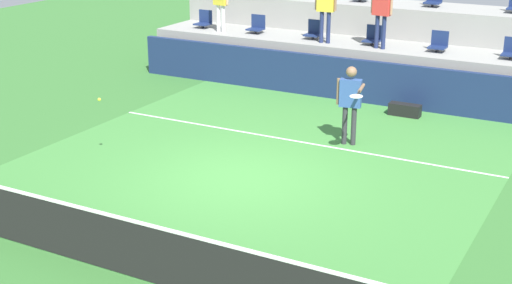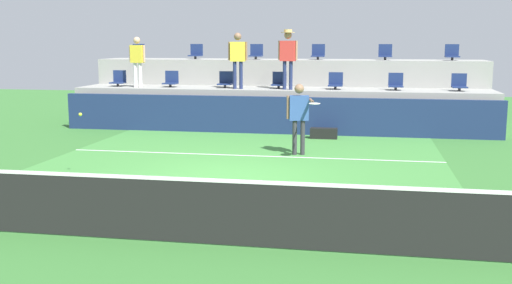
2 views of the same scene
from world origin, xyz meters
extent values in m
plane|color=#336B2D|center=(0.00, 0.00, 0.00)|extent=(40.00, 40.00, 0.00)
cube|color=#3D7F38|center=(0.00, 1.00, 0.00)|extent=(9.00, 10.00, 0.01)
cube|color=white|center=(0.00, 2.40, 0.01)|extent=(9.00, 0.06, 0.00)
cube|color=black|center=(0.00, -4.00, 0.46)|extent=(10.40, 0.01, 0.87)
cube|color=white|center=(0.00, -4.00, 0.89)|extent=(10.40, 0.02, 0.05)
cube|color=navy|center=(0.00, 6.00, 0.55)|extent=(13.00, 0.16, 1.10)
cube|color=gray|center=(0.00, 7.30, 0.62)|extent=(13.00, 1.80, 1.25)
cube|color=gray|center=(0.00, 9.10, 1.05)|extent=(13.00, 1.80, 2.10)
cylinder|color=#2D2D33|center=(-5.35, 7.15, 1.30)|extent=(0.08, 0.08, 0.10)
cube|color=navy|center=(-5.35, 7.15, 1.37)|extent=(0.44, 0.40, 0.04)
cube|color=navy|center=(-5.35, 7.33, 1.58)|extent=(0.44, 0.04, 0.38)
cylinder|color=#2D2D33|center=(-3.56, 7.15, 1.30)|extent=(0.08, 0.08, 0.10)
cube|color=navy|center=(-3.56, 7.15, 1.37)|extent=(0.44, 0.40, 0.04)
cube|color=navy|center=(-3.56, 7.33, 1.58)|extent=(0.44, 0.04, 0.38)
cylinder|color=#2D2D33|center=(-1.75, 7.15, 1.30)|extent=(0.08, 0.08, 0.10)
cube|color=navy|center=(-1.75, 7.15, 1.37)|extent=(0.44, 0.40, 0.04)
cube|color=navy|center=(-1.75, 7.33, 1.58)|extent=(0.44, 0.04, 0.38)
cylinder|color=#2D2D33|center=(-0.03, 7.15, 1.30)|extent=(0.08, 0.08, 0.10)
cube|color=navy|center=(-0.03, 7.15, 1.37)|extent=(0.44, 0.40, 0.04)
cube|color=navy|center=(-0.03, 7.33, 1.58)|extent=(0.44, 0.04, 0.38)
cylinder|color=#2D2D33|center=(1.73, 7.15, 1.30)|extent=(0.08, 0.08, 0.10)
cube|color=navy|center=(1.73, 7.15, 1.37)|extent=(0.44, 0.40, 0.04)
cube|color=navy|center=(1.73, 7.33, 1.58)|extent=(0.44, 0.04, 0.38)
cylinder|color=#2D2D33|center=(3.54, 7.15, 1.30)|extent=(0.08, 0.08, 0.10)
cube|color=navy|center=(3.54, 7.15, 1.37)|extent=(0.44, 0.40, 0.04)
cylinder|color=#2D2D33|center=(-1.09, 8.95, 2.15)|extent=(0.08, 0.08, 0.10)
cylinder|color=#2D2D33|center=(1.03, 8.95, 2.15)|extent=(0.08, 0.08, 0.10)
cube|color=navy|center=(1.03, 8.95, 2.22)|extent=(0.44, 0.40, 0.04)
cylinder|color=#2D2D33|center=(1.01, 2.75, 0.42)|extent=(0.13, 0.13, 0.84)
cylinder|color=#2D2D33|center=(1.20, 2.78, 0.42)|extent=(0.13, 0.13, 0.84)
cube|color=#2D4C8C|center=(1.10, 2.77, 1.14)|extent=(0.48, 0.27, 0.60)
sphere|color=#846047|center=(1.10, 2.77, 1.60)|extent=(0.27, 0.27, 0.23)
cylinder|color=#846047|center=(0.84, 2.71, 1.16)|extent=(0.08, 0.08, 0.56)
cylinder|color=#846047|center=(1.41, 2.56, 1.34)|extent=(0.18, 0.54, 0.07)
cylinder|color=black|center=(1.49, 2.20, 1.34)|extent=(0.09, 0.26, 0.04)
ellipsoid|color=silver|center=(1.54, 1.92, 1.34)|extent=(0.32, 0.37, 0.03)
cylinder|color=white|center=(-4.62, 6.87, 1.64)|extent=(0.13, 0.13, 0.79)
cylinder|color=white|center=(-4.44, 6.83, 1.64)|extent=(0.13, 0.13, 0.79)
cylinder|color=navy|center=(-1.36, 6.84, 1.67)|extent=(0.12, 0.12, 0.85)
cylinder|color=navy|center=(-1.17, 6.86, 1.67)|extent=(0.12, 0.12, 0.85)
cube|color=yellow|center=(-1.26, 6.85, 2.40)|extent=(0.47, 0.22, 0.60)
cylinder|color=#846047|center=(-1.00, 6.87, 2.41)|extent=(0.08, 0.08, 0.56)
cylinder|color=navy|center=(0.19, 6.87, 1.68)|extent=(0.13, 0.13, 0.87)
cylinder|color=navy|center=(0.39, 6.83, 1.68)|extent=(0.13, 0.13, 0.87)
cube|color=red|center=(0.29, 6.85, 2.42)|extent=(0.49, 0.25, 0.61)
cylinder|color=#A87A5B|center=(0.02, 6.89, 2.44)|extent=(0.08, 0.08, 0.58)
cylinder|color=#A87A5B|center=(0.56, 6.81, 2.44)|extent=(0.08, 0.08, 0.58)
sphere|color=#CCE033|center=(-2.86, -0.54, 1.29)|extent=(0.07, 0.07, 0.07)
cube|color=black|center=(1.52, 5.35, 0.15)|extent=(0.76, 0.28, 0.30)
camera|label=1|loc=(6.38, -11.13, 5.18)|focal=51.05mm
camera|label=2|loc=(2.68, -11.56, 2.71)|focal=42.49mm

